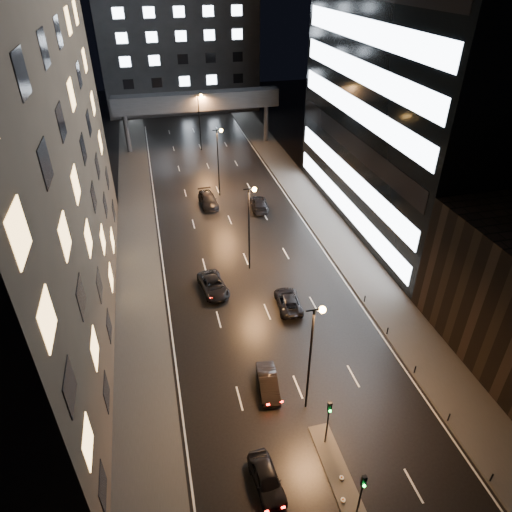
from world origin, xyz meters
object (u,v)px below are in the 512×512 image
at_px(car_away_c, 213,285).
at_px(car_toward_b, 259,204).
at_px(car_away_a, 267,479).
at_px(car_away_b, 268,383).
at_px(car_away_d, 208,200).
at_px(car_toward_a, 288,301).

bearing_deg(car_away_c, car_toward_b, 54.03).
distance_m(car_away_c, car_toward_b, 19.93).
xyz_separation_m(car_away_a, car_away_b, (2.22, 7.97, -0.01)).
bearing_deg(car_away_b, car_away_c, 105.26).
bearing_deg(car_toward_b, car_away_a, 82.62).
bearing_deg(car_away_b, car_away_d, 95.89).
xyz_separation_m(car_away_c, car_toward_b, (9.42, 17.56, 0.05)).
bearing_deg(car_away_a, car_toward_a, 63.28).
height_order(car_away_c, car_away_d, car_away_d).
xyz_separation_m(car_away_b, car_away_d, (0.33, 34.79, 0.09)).
height_order(car_away_b, car_toward_b, car_toward_b).
relative_size(car_away_b, car_away_d, 0.78).
relative_size(car_away_a, car_away_c, 0.81).
xyz_separation_m(car_away_b, car_toward_b, (7.20, 31.91, 0.07)).
height_order(car_away_a, car_away_b, car_away_a).
bearing_deg(car_toward_a, car_away_a, 73.41).
height_order(car_away_b, car_away_c, car_away_c).
relative_size(car_away_a, car_toward_b, 0.79).
bearing_deg(car_away_b, car_away_a, -99.13).
distance_m(car_away_b, car_toward_b, 32.71).
relative_size(car_away_a, car_away_d, 0.76).
bearing_deg(car_away_c, car_away_d, 75.11).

